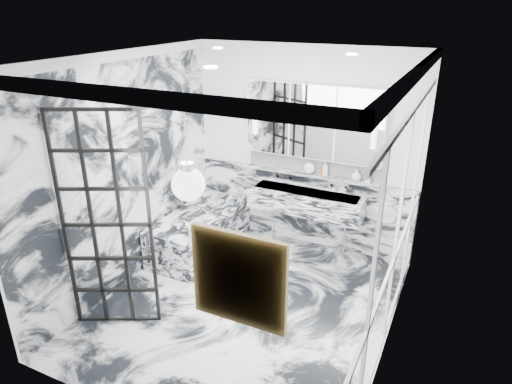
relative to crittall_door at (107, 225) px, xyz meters
The scene contains 25 objects.
floor 1.86m from the crittall_door, 36.79° to the left, with size 3.60×3.60×0.00m, color white.
ceiling 2.16m from the crittall_door, 36.79° to the left, with size 3.60×3.60×0.00m, color white.
wall_back 2.90m from the crittall_door, 66.68° to the left, with size 3.60×3.60×0.00m, color white.
wall_front 1.50m from the crittall_door, 39.50° to the right, with size 3.60×3.60×0.00m, color white.
wall_left 0.99m from the crittall_door, 117.99° to the left, with size 3.60×3.60×0.00m, color white.
wall_right 2.88m from the crittall_door, 17.32° to the left, with size 3.60×3.60×0.00m, color white.
marble_clad_back 2.94m from the crittall_door, 66.48° to the left, with size 3.18×0.05×1.05m, color white.
marble_clad_left 0.98m from the crittall_door, 117.20° to the left, with size 0.02×3.56×2.68m, color white.
panel_molding 2.86m from the crittall_door, 17.44° to the left, with size 0.03×3.40×2.30m, color white.
soap_bottle_a 2.97m from the crittall_door, 59.70° to the left, with size 0.08×0.08×0.21m, color #8C5919.
soap_bottle_b 3.31m from the crittall_door, 50.94° to the left, with size 0.07×0.07×0.15m, color #4C4C51.
soap_bottle_c 3.21m from the crittall_door, 53.10° to the left, with size 0.13×0.13×0.17m, color silver.
face_pot 2.86m from the crittall_door, 63.63° to the left, with size 0.16×0.16×0.16m, color white.
amber_bottle 2.94m from the crittall_door, 60.72° to the left, with size 0.04×0.04×0.10m, color #8C5919.
flower_vase 1.25m from the crittall_door, 74.47° to the left, with size 0.08×0.08×0.12m, color silver.
crittall_door is the anchor object (origin of this frame).
artwork 2.24m from the crittall_door, 24.36° to the right, with size 0.56×0.05×0.56m, color #CC6014.
pendant_light 1.66m from the crittall_door, 19.07° to the right, with size 0.25×0.25×0.25m, color white.
trough_sink 2.77m from the crittall_door, 61.76° to the left, with size 1.60×0.45×0.30m, color silver.
ledge 2.89m from the crittall_door, 63.31° to the left, with size 1.90×0.14×0.04m, color silver.
subway_tile 2.94m from the crittall_door, 63.86° to the left, with size 1.90×0.03×0.23m, color white.
mirror_cabinet 2.96m from the crittall_door, 63.36° to the left, with size 1.90×0.16×1.00m, color white.
sconce_left 2.60m from the crittall_door, 79.18° to the left, with size 0.07×0.07×0.40m, color white.
sconce_right 3.32m from the crittall_door, 49.61° to the left, with size 0.07×0.07×0.40m, color white.
bathtub 1.97m from the crittall_door, 90.98° to the left, with size 0.75×1.65×0.55m, color silver.
Camera 1 is at (2.02, -3.94, 3.28)m, focal length 32.00 mm.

